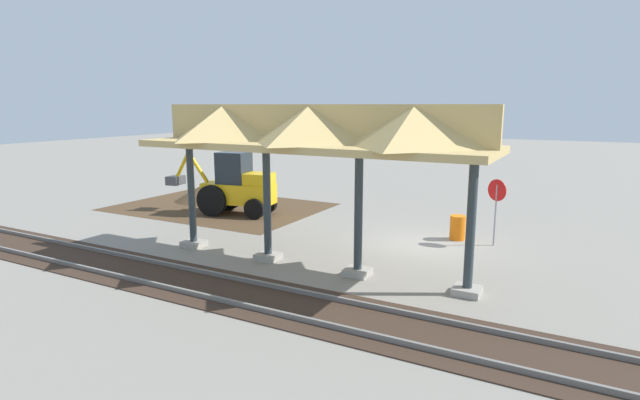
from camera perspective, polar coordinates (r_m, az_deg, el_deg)
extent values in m
plane|color=gray|center=(18.20, 11.60, -4.96)|extent=(120.00, 120.00, 0.00)
cube|color=#4C3823|center=(24.72, -11.39, -0.77)|extent=(9.72, 7.00, 0.01)
cube|color=#9E998E|center=(13.80, 16.45, -9.92)|extent=(0.70, 0.70, 0.20)
cylinder|color=#2D383D|center=(13.30, 16.85, -3.05)|extent=(0.24, 0.24, 3.60)
cube|color=#9E998E|center=(14.70, 4.31, -8.20)|extent=(0.70, 0.70, 0.20)
cylinder|color=#2D383D|center=(14.23, 4.41, -1.72)|extent=(0.24, 0.24, 3.60)
cube|color=#9E998E|center=(16.16, -5.94, -6.45)|extent=(0.70, 0.70, 0.20)
cylinder|color=#2D383D|center=(15.74, -6.06, -0.53)|extent=(0.24, 0.24, 3.60)
cube|color=#9E998E|center=(18.06, -14.22, -4.87)|extent=(0.70, 0.70, 0.20)
cylinder|color=#2D383D|center=(17.68, -14.47, 0.44)|extent=(0.24, 0.24, 3.60)
cube|color=tan|center=(14.65, -1.12, 6.19)|extent=(10.61, 3.20, 0.20)
cube|color=tan|center=(14.61, -1.13, 8.73)|extent=(10.61, 0.20, 1.10)
pyramid|color=tan|center=(13.35, 10.79, 8.35)|extent=(2.82, 3.20, 1.10)
pyramid|color=tan|center=(14.61, -1.13, 8.73)|extent=(2.82, 3.20, 1.10)
pyramid|color=tan|center=(16.39, -10.82, 8.78)|extent=(2.82, 3.20, 1.10)
cube|color=slate|center=(12.66, 3.16, -11.52)|extent=(60.00, 0.08, 0.15)
cube|color=slate|center=(11.48, 0.00, -13.93)|extent=(60.00, 0.08, 0.15)
cube|color=#38281E|center=(12.09, 1.66, -12.93)|extent=(60.00, 2.58, 0.03)
cylinder|color=gray|center=(18.45, 19.40, -1.68)|extent=(0.06, 0.06, 2.17)
cylinder|color=red|center=(18.29, 19.57, 1.06)|extent=(0.67, 0.40, 0.76)
cube|color=#EAB214|center=(22.73, -9.28, 0.77)|extent=(3.38, 1.84, 0.90)
cube|color=#1E262D|center=(22.65, -9.81, 3.67)|extent=(1.48, 1.38, 1.40)
cube|color=#EAB214|center=(22.16, -6.98, 2.42)|extent=(1.32, 1.28, 0.50)
cylinder|color=black|center=(23.84, -10.51, 0.55)|extent=(1.43, 0.54, 1.40)
cylinder|color=black|center=(22.63, -12.25, -0.07)|extent=(1.43, 0.54, 1.40)
cylinder|color=black|center=(22.92, -6.07, -0.38)|extent=(0.94, 0.45, 0.90)
cylinder|color=black|center=(21.77, -7.49, -1.01)|extent=(0.94, 0.45, 0.90)
cylinder|color=#EAB214|center=(23.59, -13.80, 3.68)|extent=(1.08, 0.36, 1.41)
cylinder|color=#EAB214|center=(24.05, -15.51, 3.71)|extent=(0.92, 0.31, 1.41)
cube|color=#47474C|center=(24.35, -16.18, 2.18)|extent=(0.73, 0.89, 0.40)
cone|color=#4C3823|center=(26.56, -13.28, -0.05)|extent=(5.69, 5.69, 1.61)
cylinder|color=orange|center=(19.00, 15.45, -3.06)|extent=(0.56, 0.56, 0.90)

